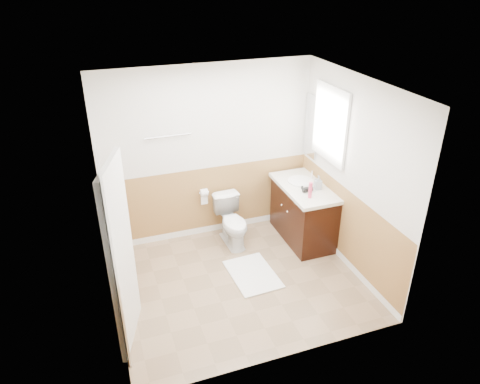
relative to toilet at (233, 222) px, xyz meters
name	(u,v)px	position (x,y,z in m)	size (l,w,h in m)	color
floor	(239,282)	(-0.21, -0.88, -0.34)	(3.00, 3.00, 0.00)	#8C7051
ceiling	(239,87)	(-0.21, -0.88, 2.16)	(3.00, 3.00, 0.00)	white
wall_back	(208,154)	(-0.21, 0.42, 0.91)	(3.00, 3.00, 0.00)	silver
wall_front	(287,258)	(-0.21, -2.18, 0.91)	(3.00, 3.00, 0.00)	silver
wall_left	(104,217)	(-1.71, -0.88, 0.91)	(3.00, 3.00, 0.00)	silver
wall_right	(352,176)	(1.29, -0.88, 0.91)	(3.00, 3.00, 0.00)	silver
wainscot_back	(210,202)	(-0.21, 0.40, 0.16)	(3.00, 3.00, 0.00)	#A07240
wainscot_front	(283,320)	(-0.21, -2.17, 0.16)	(3.00, 3.00, 0.00)	#A07240
wainscot_left	(115,274)	(-1.70, -0.88, 0.16)	(2.60, 2.60, 0.00)	#A07240
wainscot_right	(345,228)	(1.28, -0.88, 0.16)	(2.60, 2.60, 0.00)	#A07240
toilet	(233,222)	(0.00, 0.00, 0.00)	(0.38, 0.68, 0.69)	white
bath_mat	(253,274)	(0.00, -0.81, -0.33)	(0.55, 0.80, 0.02)	white
vanity_cabinet	(303,214)	(1.00, -0.22, 0.06)	(0.55, 1.10, 0.80)	black
vanity_knob_left	(288,212)	(0.70, -0.32, 0.21)	(0.03, 0.03, 0.03)	silver
vanity_knob_right	(282,205)	(0.70, -0.12, 0.21)	(0.03, 0.03, 0.03)	#B5B4BB
countertop	(304,188)	(0.99, -0.22, 0.48)	(0.60, 1.15, 0.05)	white
sink_basin	(300,181)	(1.00, -0.07, 0.52)	(0.36, 0.36, 0.02)	white
faucet	(312,175)	(1.18, -0.07, 0.58)	(0.02, 0.02, 0.14)	white
lotion_bottle	(310,190)	(0.90, -0.55, 0.62)	(0.05, 0.05, 0.22)	#EB3D63
soap_dispenser	(318,182)	(1.12, -0.35, 0.60)	(0.09, 0.09, 0.20)	#8C979E
hair_dryer_body	(308,189)	(0.95, -0.38, 0.54)	(0.07, 0.07, 0.14)	black
hair_dryer_handle	(302,188)	(0.92, -0.28, 0.51)	(0.03, 0.03, 0.07)	black
mirror_panel	(311,126)	(1.26, 0.22, 1.21)	(0.02, 0.35, 0.90)	silver
window_frame	(330,124)	(1.26, -0.30, 1.41)	(0.04, 0.80, 1.00)	white
window_glass	(331,124)	(1.27, -0.30, 1.41)	(0.01, 0.70, 0.90)	white
door	(121,257)	(-1.61, -1.33, 0.68)	(0.05, 0.80, 2.04)	white
door_frame	(113,258)	(-1.69, -1.33, 0.69)	(0.02, 0.92, 2.10)	white
door_knob	(124,244)	(-1.55, -1.00, 0.61)	(0.06, 0.06, 0.06)	silver
towel_bar	(168,136)	(-0.76, 0.36, 1.26)	(0.02, 0.02, 0.62)	silver
tp_holder_bar	(204,192)	(-0.31, 0.34, 0.36)	(0.02, 0.02, 0.14)	silver
tp_roll	(204,192)	(-0.31, 0.34, 0.36)	(0.11, 0.11, 0.10)	white
tp_sheet	(204,199)	(-0.31, 0.34, 0.25)	(0.10, 0.01, 0.16)	white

